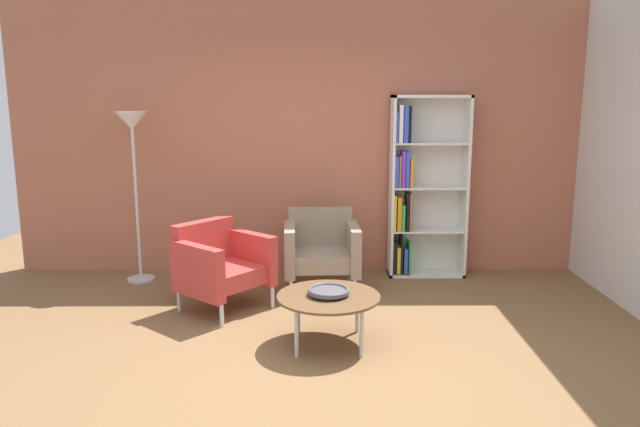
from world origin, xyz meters
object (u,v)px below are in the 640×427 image
at_px(floor_lamp_torchiere, 133,141).
at_px(armchair_by_bookshelf, 321,248).
at_px(armchair_near_window, 220,264).
at_px(bookshelf_tall, 420,189).
at_px(coffee_table_low, 328,299).
at_px(decorative_bowl, 328,291).

bearing_deg(floor_lamp_torchiere, armchair_by_bookshelf, -8.91).
bearing_deg(armchair_near_window, floor_lamp_torchiere, 89.89).
relative_size(bookshelf_tall, floor_lamp_torchiere, 1.09).
bearing_deg(armchair_near_window, armchair_by_bookshelf, -18.37).
distance_m(coffee_table_low, armchair_by_bookshelf, 1.37).
bearing_deg(bookshelf_tall, coffee_table_low, -118.14).
distance_m(decorative_bowl, armchair_by_bookshelf, 1.37).
height_order(bookshelf_tall, armchair_by_bookshelf, bookshelf_tall).
xyz_separation_m(coffee_table_low, floor_lamp_torchiere, (-1.92, 1.66, 1.08)).
bearing_deg(armchair_near_window, decorative_bowl, -89.76).
distance_m(coffee_table_low, decorative_bowl, 0.06).
relative_size(bookshelf_tall, armchair_by_bookshelf, 2.44).
bearing_deg(bookshelf_tall, floor_lamp_torchiere, -176.11).
bearing_deg(coffee_table_low, decorative_bowl, 104.04).
xyz_separation_m(bookshelf_tall, decorative_bowl, (-0.99, -1.86, -0.49)).
height_order(bookshelf_tall, coffee_table_low, bookshelf_tall).
relative_size(armchair_by_bookshelf, armchair_near_window, 0.82).
bearing_deg(decorative_bowl, floor_lamp_torchiere, 139.22).
xyz_separation_m(decorative_bowl, armchair_by_bookshelf, (-0.04, 1.36, -0.02)).
distance_m(coffee_table_low, armchair_near_window, 1.26).
relative_size(coffee_table_low, decorative_bowl, 2.50).
relative_size(armchair_by_bookshelf, floor_lamp_torchiere, 0.45).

